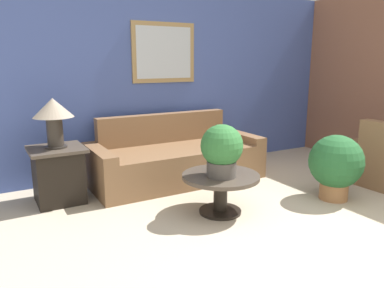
% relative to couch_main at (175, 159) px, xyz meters
% --- Properties ---
extents(ground_plane, '(20.00, 20.00, 0.00)m').
position_rel_couch_main_xyz_m(ground_plane, '(0.26, -2.74, -0.28)').
color(ground_plane, '#BCAD93').
extents(wall_back, '(7.55, 0.09, 2.60)m').
position_rel_couch_main_xyz_m(wall_back, '(0.26, 0.59, 1.03)').
color(wall_back, '#42569E').
rests_on(wall_back, ground_plane).
extents(couch_main, '(2.27, 0.97, 0.86)m').
position_rel_couch_main_xyz_m(couch_main, '(0.00, 0.00, 0.00)').
color(couch_main, brown).
rests_on(couch_main, ground_plane).
extents(coffee_table, '(0.82, 0.82, 0.42)m').
position_rel_couch_main_xyz_m(coffee_table, '(-0.10, -1.24, 0.03)').
color(coffee_table, black).
rests_on(coffee_table, ground_plane).
extents(side_table, '(0.60, 0.60, 0.64)m').
position_rel_couch_main_xyz_m(side_table, '(-1.53, -0.05, 0.04)').
color(side_table, black).
rests_on(side_table, ground_plane).
extents(table_lamp, '(0.44, 0.44, 0.55)m').
position_rel_couch_main_xyz_m(table_lamp, '(-1.53, -0.05, 0.74)').
color(table_lamp, '#2D2823').
rests_on(table_lamp, side_table).
extents(potted_plant_on_table, '(0.43, 0.43, 0.54)m').
position_rel_couch_main_xyz_m(potted_plant_on_table, '(-0.14, -1.30, 0.43)').
color(potted_plant_on_table, '#4C4742').
rests_on(potted_plant_on_table, coffee_table).
extents(potted_plant_floor, '(0.62, 0.62, 0.76)m').
position_rel_couch_main_xyz_m(potted_plant_floor, '(1.28, -1.56, 0.14)').
color(potted_plant_floor, '#9E6B42').
rests_on(potted_plant_floor, ground_plane).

